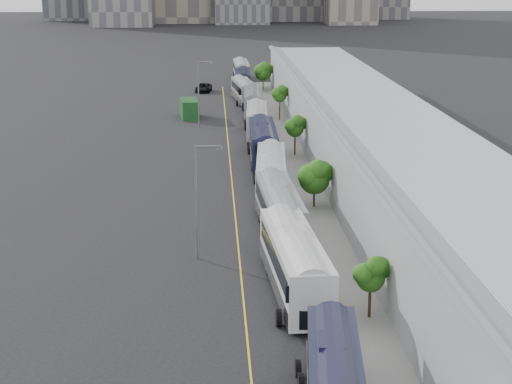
{
  "coord_description": "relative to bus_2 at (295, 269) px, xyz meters",
  "views": [
    {
      "loc": [
        -3.29,
        -15.57,
        20.44
      ],
      "look_at": [
        0.09,
        50.52,
        3.0
      ],
      "focal_mm": 60.0,
      "sensor_mm": 36.0,
      "label": 1
    }
  ],
  "objects": [
    {
      "name": "bus_10",
      "position": [
        0.29,
        108.26,
        -0.18
      ],
      "size": [
        2.82,
        12.64,
        3.68
      ],
      "rotation": [
        0.0,
        0.0,
        0.01
      ],
      "color": "silver",
      "rests_on": "ground"
    },
    {
      "name": "tree_4",
      "position": [
        4.05,
        64.31,
        1.98
      ],
      "size": [
        1.85,
        1.85,
        4.67
      ],
      "color": "black",
      "rests_on": "ground"
    },
    {
      "name": "suv",
      "position": [
        -6.62,
        92.85,
        -1.01
      ],
      "size": [
        3.01,
        5.43,
        1.44
      ],
      "primitive_type": "imported",
      "rotation": [
        0.0,
        0.0,
        -0.13
      ],
      "color": "black",
      "rests_on": "ground"
    },
    {
      "name": "tree_1",
      "position": [
        4.11,
        -4.24,
        1.11
      ],
      "size": [
        1.73,
        1.73,
        3.74
      ],
      "color": "black",
      "rests_on": "ground"
    },
    {
      "name": "bus_3",
      "position": [
        0.03,
        12.87,
        -0.11
      ],
      "size": [
        3.22,
        13.29,
        3.86
      ],
      "rotation": [
        0.0,
        0.0,
        0.04
      ],
      "color": "gray",
      "rests_on": "ground"
    },
    {
      "name": "bus_8",
      "position": [
        -0.22,
        81.52,
        -0.24
      ],
      "size": [
        3.68,
        12.29,
        3.54
      ],
      "rotation": [
        0.0,
        0.0,
        0.1
      ],
      "color": "#A5A7AF",
      "rests_on": "ground"
    },
    {
      "name": "bus_9",
      "position": [
        0.07,
        94.23,
        -0.24
      ],
      "size": [
        3.02,
        12.21,
        3.54
      ],
      "rotation": [
        0.0,
        0.0,
        -0.05
      ],
      "color": "black",
      "rests_on": "ground"
    },
    {
      "name": "bus_6",
      "position": [
        0.37,
        54.07,
        -0.17
      ],
      "size": [
        3.17,
        12.79,
        3.71
      ],
      "rotation": [
        0.0,
        0.0,
        -0.05
      ],
      "color": "#BCBCBF",
      "rests_on": "ground"
    },
    {
      "name": "shipping_container",
      "position": [
        -8.4,
        67.25,
        -0.45
      ],
      "size": [
        2.94,
        5.77,
        2.57
      ],
      "primitive_type": "cube",
      "rotation": [
        0.0,
        0.0,
        0.12
      ],
      "color": "#123A17",
      "rests_on": "ground"
    },
    {
      "name": "tree_5",
      "position": [
        3.55,
        94.3,
        1.73
      ],
      "size": [
        2.86,
        2.86,
        4.89
      ],
      "color": "black",
      "rests_on": "ground"
    },
    {
      "name": "bus_7",
      "position": [
        0.64,
        69.33,
        -0.16
      ],
      "size": [
        3.13,
        12.87,
        3.73
      ],
      "rotation": [
        0.0,
        0.0,
        -0.04
      ],
      "color": "slate",
      "rests_on": "ground"
    },
    {
      "name": "tree_2",
      "position": [
        3.63,
        20.18,
        1.28
      ],
      "size": [
        2.69,
        2.69,
        4.36
      ],
      "color": "black",
      "rests_on": "ground"
    },
    {
      "name": "lane_line",
      "position": [
        -3.33,
        19.05,
        -1.72
      ],
      "size": [
        0.12,
        160.0,
        0.02
      ],
      "primitive_type": "cube",
      "color": "gold",
      "rests_on": "ground"
    },
    {
      "name": "bus_4",
      "position": [
        0.22,
        25.55,
        -0.12
      ],
      "size": [
        3.53,
        13.26,
        3.83
      ],
      "rotation": [
        0.0,
        0.0,
        -0.07
      ],
      "color": "silver",
      "rests_on": "ground"
    },
    {
      "name": "street_lamp_near",
      "position": [
        -6.19,
        7.28,
        3.14
      ],
      "size": [
        2.04,
        0.22,
        8.38
      ],
      "color": "#59595E",
      "rests_on": "ground"
    },
    {
      "name": "bus_2",
      "position": [
        0.0,
        0.0,
        0.0
      ],
      "size": [
        3.66,
        14.18,
        4.1
      ],
      "rotation": [
        0.0,
        0.0,
        0.06
      ],
      "color": "silver",
      "rests_on": "ground"
    },
    {
      "name": "street_lamp_far",
      "position": [
        -6.76,
        60.28,
        3.27
      ],
      "size": [
        2.04,
        0.22,
        8.63
      ],
      "color": "#59595E",
      "rests_on": "ground"
    },
    {
      "name": "bus_5",
      "position": [
        0.29,
        39.32,
        -0.04
      ],
      "size": [
        3.04,
        13.75,
        4.0
      ],
      "rotation": [
        0.0,
        0.0,
        -0.02
      ],
      "color": "#171934",
      "rests_on": "ground"
    },
    {
      "name": "tree_3",
      "position": [
        3.98,
        41.6,
        1.66
      ],
      "size": [
        1.98,
        1.98,
        4.41
      ],
      "color": "black",
      "rests_on": "ground"
    },
    {
      "name": "sidewalk",
      "position": [
        7.17,
        19.05,
        -1.67
      ],
      "size": [
        10.0,
        170.0,
        0.12
      ],
      "primitive_type": "cube",
      "color": "gray",
      "rests_on": "ground"
    },
    {
      "name": "depot",
      "position": [
        11.16,
        19.05,
        1.78
      ],
      "size": [
        12.45,
        160.4,
        7.2
      ],
      "color": "gray",
      "rests_on": "ground"
    }
  ]
}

